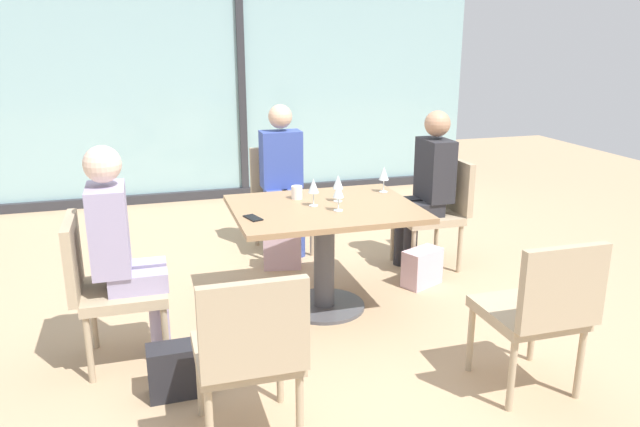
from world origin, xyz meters
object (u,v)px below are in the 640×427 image
Objects in this scene: cell_phone_on_table at (253,218)px; person_far_right at (427,183)px; chair_far_right at (438,206)px; person_near_window at (283,172)px; chair_front_left at (249,348)px; person_side_end at (122,245)px; chair_side_end at (105,282)px; wine_glass_2 at (338,182)px; dining_table_main at (324,232)px; wine_glass_3 at (384,174)px; coffee_cup at (297,192)px; chair_front_right at (540,307)px; handbag_1 at (177,370)px; wine_glass_0 at (338,191)px; wine_glass_1 at (313,186)px; chair_near_window at (280,192)px; handbag_2 at (282,251)px; handbag_0 at (422,267)px.

person_far_right is at bearing 6.95° from cell_phone_on_table.
person_near_window is at bearing 148.36° from chair_far_right.
chair_front_left is (-1.86, -1.84, 0.00)m from chair_far_right.
person_side_end is 2.01m from person_near_window.
chair_front_left is 2.54m from person_far_right.
wine_glass_2 reaches higher than chair_side_end.
person_far_right reaches higher than chair_side_end.
wine_glass_3 is (0.51, 0.23, 0.31)m from dining_table_main.
person_near_window is (-1.11, 0.69, 0.20)m from chair_far_right.
wine_glass_2 is (1.39, 0.43, 0.16)m from person_side_end.
person_near_window reaches higher than coffee_cup.
person_far_right is at bearing 26.38° from wine_glass_2.
person_near_window is at bearing 106.41° from chair_front_right.
cell_phone_on_table is at bearing 49.35° from handbag_1.
wine_glass_0 is 0.20m from wine_glass_1.
chair_far_right is 2.55m from person_side_end.
wine_glass_2 is (-0.99, -0.44, 0.37)m from chair_far_right.
coffee_cup is (-0.25, 0.15, -0.09)m from wine_glass_2.
coffee_cup is (-0.13, -0.98, 0.08)m from person_near_window.
wine_glass_1 is at bearing 15.79° from chair_side_end.
wine_glass_0 is 0.59m from wine_glass_3.
chair_side_end is 4.70× the size of wine_glass_3.
wine_glass_2 is at bearing -153.62° from person_far_right.
coffee_cup reaches higher than cell_phone_on_table.
wine_glass_2 is 0.42m from wine_glass_3.
chair_front_left is at bearing -129.04° from wine_glass_3.
person_far_right reaches higher than cell_phone_on_table.
wine_glass_3 is (1.79, 0.58, 0.16)m from person_side_end.
chair_side_end is at bearing -129.72° from chair_near_window.
wine_glass_0 reaches higher than chair_side_end.
wine_glass_1 is (-0.81, 1.34, 0.37)m from chair_front_right.
handbag_2 is (0.40, 0.96, -0.59)m from cell_phone_on_table.
handbag_2 is at bearing 99.55° from wine_glass_0.
chair_front_right is 2.90× the size of handbag_1.
chair_front_left is 4.70× the size of wine_glass_1.
chair_front_right is at bearing -17.34° from handbag_1.
wine_glass_2 is at bearing -156.19° from chair_far_right.
person_far_right is 2.44m from person_side_end.
chair_front_left is 4.70× the size of wine_glass_2.
wine_glass_0 reaches higher than chair_far_right.
chair_far_right and chair_front_left have the same top height.
chair_side_end is at bearing 126.06° from handbag_1.
wine_glass_2 is 1.01m from handbag_0.
chair_front_left is (0.64, -0.97, 0.00)m from chair_side_end.
cell_phone_on_table is (-0.50, -1.35, 0.03)m from person_near_window.
wine_glass_0 is 1.00× the size of wine_glass_3.
chair_far_right is at bearing 25.65° from wine_glass_3.
handbag_1 is at bearing -142.79° from wine_glass_2.
chair_near_window reaches higher than handbag_0.
chair_near_window is 0.69× the size of person_side_end.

